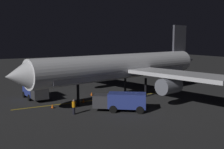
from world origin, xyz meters
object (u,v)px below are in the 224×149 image
(traffic_cone_near_left, at_px, (92,94))
(catering_truck, at_px, (122,101))
(ground_crew_worker, at_px, (74,107))
(traffic_cone_under_wing, at_px, (83,101))
(traffic_cone_near_right, at_px, (52,106))
(airliner, at_px, (126,67))
(baggage_truck, at_px, (35,90))

(traffic_cone_near_left, bearing_deg, catering_truck, 175.67)
(ground_crew_worker, height_order, traffic_cone_under_wing, ground_crew_worker)
(catering_truck, relative_size, traffic_cone_near_right, 11.37)
(traffic_cone_near_left, bearing_deg, traffic_cone_under_wing, 140.39)
(airliner, distance_m, traffic_cone_under_wing, 8.49)
(airliner, bearing_deg, baggage_truck, 68.36)
(baggage_truck, height_order, traffic_cone_near_left, baggage_truck)
(catering_truck, xyz_separation_m, ground_crew_worker, (1.49, 5.55, -0.28))
(traffic_cone_near_left, distance_m, traffic_cone_under_wing, 4.65)
(catering_truck, height_order, traffic_cone_near_left, catering_truck)
(airliner, distance_m, ground_crew_worker, 12.48)
(airliner, relative_size, traffic_cone_under_wing, 65.86)
(traffic_cone_near_left, height_order, traffic_cone_near_right, same)
(ground_crew_worker, bearing_deg, catering_truck, -105.01)
(traffic_cone_near_right, height_order, traffic_cone_under_wing, same)
(baggage_truck, distance_m, ground_crew_worker, 10.51)
(catering_truck, bearing_deg, traffic_cone_near_right, 51.19)
(baggage_truck, relative_size, ground_crew_worker, 3.30)
(airliner, xyz_separation_m, traffic_cone_under_wing, (-0.60, 7.37, -4.17))
(ground_crew_worker, bearing_deg, baggage_truck, 10.05)
(airliner, relative_size, baggage_truck, 6.32)
(ground_crew_worker, height_order, traffic_cone_near_left, ground_crew_worker)
(traffic_cone_under_wing, bearing_deg, airliner, -85.31)
(airliner, bearing_deg, ground_crew_worker, 116.68)
(airliner, height_order, traffic_cone_under_wing, airliner)
(catering_truck, height_order, traffic_cone_near_right, catering_truck)
(traffic_cone_near_left, distance_m, traffic_cone_near_right, 8.72)
(baggage_truck, xyz_separation_m, traffic_cone_near_right, (-6.36, -0.57, -1.03))
(baggage_truck, bearing_deg, traffic_cone_under_wing, -137.20)
(baggage_truck, height_order, traffic_cone_under_wing, baggage_truck)
(baggage_truck, bearing_deg, traffic_cone_near_left, -103.80)
(ground_crew_worker, distance_m, traffic_cone_near_left, 10.47)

